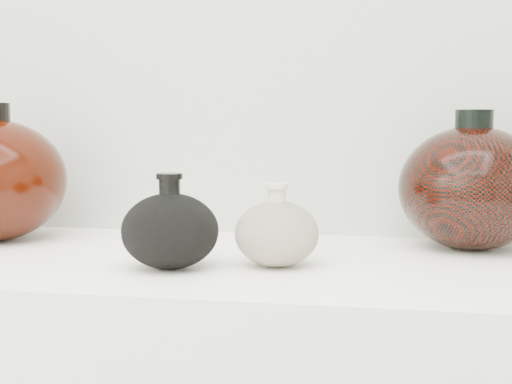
# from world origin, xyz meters

# --- Properties ---
(black_gourd_vase) EXTENTS (0.17, 0.17, 0.13)m
(black_gourd_vase) POSITION_xyz_m (-0.05, 0.86, 0.95)
(black_gourd_vase) COLOR black
(black_gourd_vase) RESTS_ON display_counter
(cream_gourd_vase) EXTENTS (0.14, 0.14, 0.12)m
(cream_gourd_vase) POSITION_xyz_m (0.09, 0.91, 0.95)
(cream_gourd_vase) COLOR #BDA491
(cream_gourd_vase) RESTS_ON display_counter
(right_round_pot) EXTENTS (0.29, 0.29, 0.22)m
(right_round_pot) POSITION_xyz_m (0.37, 1.10, 1.00)
(right_round_pot) COLOR black
(right_round_pot) RESTS_ON display_counter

